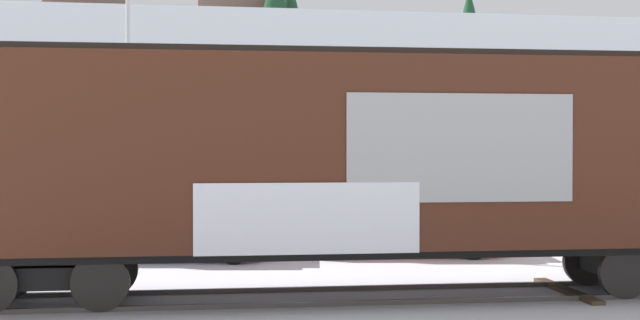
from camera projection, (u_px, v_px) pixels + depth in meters
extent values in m
plane|color=silver|center=(404.00, 296.00, 14.52)|extent=(260.00, 260.00, 0.00)
cube|color=#4C4742|center=(373.00, 303.00, 13.70)|extent=(59.98, 1.72, 0.08)
cube|color=#4C4742|center=(358.00, 288.00, 15.12)|extent=(59.98, 1.72, 0.08)
cube|color=#423323|center=(567.00, 291.00, 14.88)|extent=(0.31, 2.51, 0.07)
cube|color=#472316|center=(365.00, 152.00, 14.37)|extent=(16.65, 3.31, 3.10)
cube|color=#2D2823|center=(365.00, 55.00, 14.35)|extent=(15.75, 0.83, 0.24)
cube|color=#999999|center=(461.00, 148.00, 13.10)|extent=(3.65, 0.13, 1.71)
cube|color=silver|center=(308.00, 219.00, 12.80)|extent=(3.49, 0.12, 1.10)
cube|color=black|center=(365.00, 248.00, 14.40)|extent=(16.28, 2.01, 0.20)
cube|color=black|center=(53.00, 274.00, 13.74)|extent=(2.13, 1.35, 0.36)
cylinder|color=black|center=(10.00, 271.00, 14.34)|extent=(0.92, 0.14, 0.92)
cylinder|color=black|center=(100.00, 283.00, 13.13)|extent=(0.92, 0.14, 0.92)
cylinder|color=black|center=(111.00, 269.00, 14.56)|extent=(0.92, 0.14, 0.92)
cylinder|color=black|center=(624.00, 272.00, 14.25)|extent=(0.92, 0.14, 0.92)
cylinder|color=black|center=(587.00, 261.00, 15.68)|extent=(0.92, 0.14, 0.92)
cylinder|color=silver|center=(128.00, 68.00, 22.90)|extent=(0.12, 0.12, 9.55)
cube|color=silver|center=(225.00, 105.00, 85.63)|extent=(123.28, 38.09, 13.83)
cube|color=brown|center=(236.00, 8.00, 74.29)|extent=(6.93, 3.84, 2.38)
cube|color=brown|center=(83.00, 1.00, 72.25)|extent=(7.54, 5.59, 2.83)
cone|color=#193D23|center=(290.00, 1.00, 77.13)|extent=(2.32, 2.32, 4.64)
cone|color=#193D23|center=(469.00, 4.00, 74.36)|extent=(1.50, 1.50, 3.00)
cube|color=navy|center=(177.00, 231.00, 19.31)|extent=(4.36, 2.34, 0.68)
cube|color=#2D333D|center=(171.00, 201.00, 19.30)|extent=(2.16, 1.84, 0.69)
cylinder|color=black|center=(241.00, 241.00, 20.16)|extent=(0.67, 0.31, 0.64)
cylinder|color=black|center=(234.00, 250.00, 18.49)|extent=(0.67, 0.31, 0.64)
cylinder|color=black|center=(124.00, 241.00, 20.13)|extent=(0.67, 0.31, 0.64)
cylinder|color=black|center=(107.00, 250.00, 18.47)|extent=(0.67, 0.31, 0.64)
cube|color=#B21E1E|center=(401.00, 228.00, 20.15)|extent=(4.93, 2.52, 0.64)
cube|color=#2D333D|center=(398.00, 203.00, 20.14)|extent=(2.72, 2.01, 0.60)
cylinder|color=black|center=(461.00, 237.00, 21.03)|extent=(0.67, 0.31, 0.64)
cylinder|color=black|center=(474.00, 246.00, 19.29)|extent=(0.67, 0.31, 0.64)
cylinder|color=black|center=(334.00, 238.00, 21.02)|extent=(0.67, 0.31, 0.64)
cylinder|color=black|center=(335.00, 246.00, 19.28)|extent=(0.67, 0.31, 0.64)
cube|color=#9E8966|center=(637.00, 225.00, 21.07)|extent=(4.85, 2.06, 0.60)
cube|color=#2D333D|center=(625.00, 202.00, 21.03)|extent=(2.26, 1.74, 0.57)
cylinder|color=black|center=(561.00, 234.00, 21.76)|extent=(0.65, 0.25, 0.64)
cylinder|color=black|center=(589.00, 242.00, 20.05)|extent=(0.65, 0.25, 0.64)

